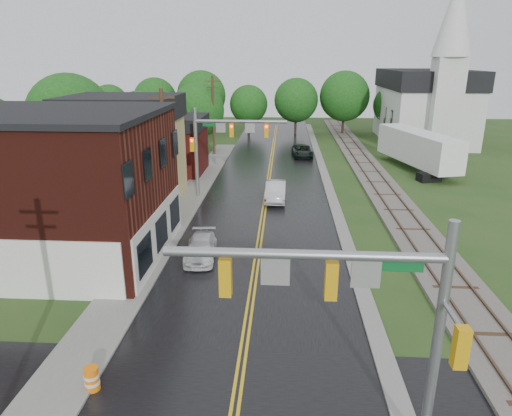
# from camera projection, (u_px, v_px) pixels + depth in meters

# --- Properties ---
(main_road) EXTENTS (10.00, 90.00, 0.02)m
(main_road) POSITION_uv_depth(u_px,v_px,m) (267.00, 188.00, 40.12)
(main_road) COLOR black
(main_road) RESTS_ON ground
(curb_right) EXTENTS (0.80, 70.00, 0.12)m
(curb_right) POSITION_uv_depth(u_px,v_px,m) (324.00, 175.00, 44.54)
(curb_right) COLOR gray
(curb_right) RESTS_ON ground
(sidewalk_left) EXTENTS (2.40, 50.00, 0.12)m
(sidewalk_left) POSITION_uv_depth(u_px,v_px,m) (186.00, 204.00, 35.76)
(sidewalk_left) COLOR gray
(sidewalk_left) RESTS_ON ground
(brick_building) EXTENTS (14.30, 10.30, 8.30)m
(brick_building) POSITION_uv_depth(u_px,v_px,m) (33.00, 186.00, 25.36)
(brick_building) COLOR #42140E
(brick_building) RESTS_ON ground
(yellow_house) EXTENTS (8.00, 7.00, 6.40)m
(yellow_house) POSITION_uv_depth(u_px,v_px,m) (127.00, 160.00, 35.99)
(yellow_house) COLOR tan
(yellow_house) RESTS_ON ground
(darkred_building) EXTENTS (7.00, 6.00, 4.40)m
(darkred_building) POSITION_uv_depth(u_px,v_px,m) (168.00, 151.00, 44.77)
(darkred_building) COLOR #3F0F0C
(darkred_building) RESTS_ON ground
(church) EXTENTS (10.40, 18.40, 20.00)m
(church) POSITION_uv_depth(u_px,v_px,m) (428.00, 98.00, 59.57)
(church) COLOR silver
(church) RESTS_ON ground
(railroad) EXTENTS (3.20, 80.00, 0.30)m
(railroad) POSITION_uv_depth(u_px,v_px,m) (372.00, 175.00, 44.23)
(railroad) COLOR #59544C
(railroad) RESTS_ON ground
(traffic_signal_near) EXTENTS (7.34, 0.30, 7.20)m
(traffic_signal_near) POSITION_uv_depth(u_px,v_px,m) (359.00, 300.00, 11.83)
(traffic_signal_near) COLOR gray
(traffic_signal_near) RESTS_ON ground
(traffic_signal_far) EXTENTS (7.34, 0.43, 7.20)m
(traffic_signal_far) POSITION_uv_depth(u_px,v_px,m) (222.00, 137.00, 35.93)
(traffic_signal_far) COLOR gray
(traffic_signal_far) RESTS_ON ground
(utility_pole_b) EXTENTS (1.80, 0.28, 9.00)m
(utility_pole_b) POSITION_uv_depth(u_px,v_px,m) (165.00, 152.00, 31.47)
(utility_pole_b) COLOR #382616
(utility_pole_b) RESTS_ON ground
(utility_pole_c) EXTENTS (1.80, 0.28, 9.00)m
(utility_pole_c) POSITION_uv_depth(u_px,v_px,m) (213.00, 114.00, 52.31)
(utility_pole_c) COLOR #382616
(utility_pole_c) RESTS_ON ground
(tree_left_b) EXTENTS (7.60, 7.60, 9.69)m
(tree_left_b) POSITION_uv_depth(u_px,v_px,m) (72.00, 118.00, 41.20)
(tree_left_b) COLOR black
(tree_left_b) RESTS_ON ground
(tree_left_c) EXTENTS (6.00, 6.00, 7.65)m
(tree_left_c) POSITION_uv_depth(u_px,v_px,m) (143.00, 120.00, 48.92)
(tree_left_c) COLOR black
(tree_left_c) RESTS_ON ground
(tree_left_e) EXTENTS (6.40, 6.40, 8.16)m
(tree_left_e) POSITION_uv_depth(u_px,v_px,m) (199.00, 112.00, 54.20)
(tree_left_e) COLOR black
(tree_left_e) RESTS_ON ground
(suv_dark) EXTENTS (2.51, 4.88, 1.32)m
(suv_dark) POSITION_uv_depth(u_px,v_px,m) (302.00, 151.00, 52.51)
(suv_dark) COLOR black
(suv_dark) RESTS_ON ground
(sedan_silver) EXTENTS (1.63, 4.55, 1.49)m
(sedan_silver) POSITION_uv_depth(u_px,v_px,m) (276.00, 191.00, 36.46)
(sedan_silver) COLOR silver
(sedan_silver) RESTS_ON ground
(pickup_white) EXTENTS (1.93, 4.16, 1.18)m
(pickup_white) POSITION_uv_depth(u_px,v_px,m) (201.00, 248.00, 25.98)
(pickup_white) COLOR silver
(pickup_white) RESTS_ON ground
(semi_trailer) EXTENTS (5.70, 12.58, 3.88)m
(semi_trailer) POSITION_uv_depth(u_px,v_px,m) (418.00, 148.00, 45.89)
(semi_trailer) COLOR black
(semi_trailer) RESTS_ON ground
(construction_barrel) EXTENTS (0.60, 0.60, 0.89)m
(construction_barrel) POSITION_uv_depth(u_px,v_px,m) (92.00, 379.00, 15.65)
(construction_barrel) COLOR orange
(construction_barrel) RESTS_ON ground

